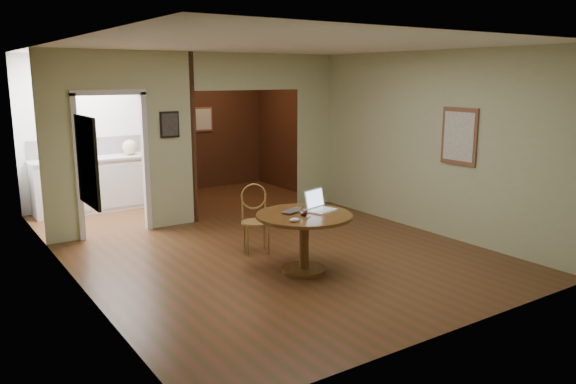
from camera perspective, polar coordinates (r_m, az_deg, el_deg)
floor at (r=7.27m, az=0.52°, el=-6.99°), size 5.00×5.00×0.00m
room_shell at (r=9.48m, az=-12.54°, el=5.12°), size 5.20×7.50×5.00m
dining_table at (r=6.73m, az=1.65°, el=-3.79°), size 1.15×1.15×0.72m
chair at (r=7.53m, az=-3.36°, el=-2.29°), size 0.50×0.50×0.92m
open_laptop at (r=6.87m, az=3.10°, el=-1.31°), size 0.41×0.39×0.25m
closed_laptop at (r=6.75m, az=0.95°, el=-1.98°), size 0.42×0.35×0.03m
mouse at (r=6.31m, az=0.67°, el=-2.85°), size 0.13×0.10×0.05m
wine_glass at (r=6.58m, az=1.62°, el=-2.02°), size 0.09×0.09×0.10m
pen at (r=6.50m, az=2.10°, el=-2.62°), size 0.11×0.08×0.01m
kitchen_cabinet at (r=10.37m, az=-19.12°, el=0.74°), size 2.06×0.60×0.94m
grocery_bag at (r=10.47m, az=-15.78°, el=4.39°), size 0.29×0.25×0.27m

